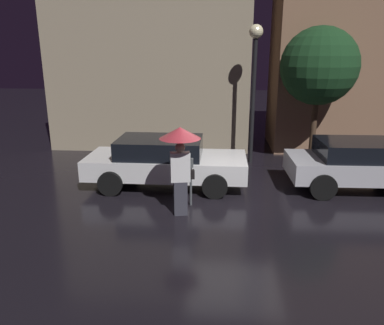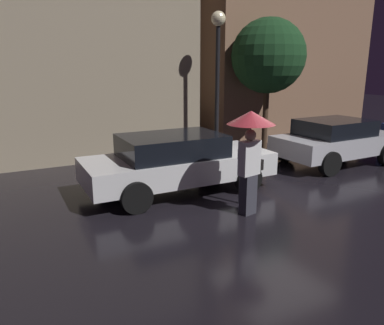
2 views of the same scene
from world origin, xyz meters
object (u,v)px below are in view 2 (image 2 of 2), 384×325
object	(u,v)px
pedestrian_with_umbrella	(250,138)
parking_meter	(241,170)
parked_car_silver	(336,140)
parked_car_white	(177,161)
street_lamp_near	(218,55)

from	to	relation	value
pedestrian_with_umbrella	parking_meter	bearing A→B (deg)	-120.57
parked_car_silver	pedestrian_with_umbrella	size ratio (longest dim) A/B	1.87
parked_car_white	parked_car_silver	xyz separation A→B (m)	(5.49, 0.11, -0.00)
parked_car_white	street_lamp_near	distance (m)	4.50
pedestrian_with_umbrella	street_lamp_near	size ratio (longest dim) A/B	0.46
parked_car_white	street_lamp_near	world-z (taller)	street_lamp_near
pedestrian_with_umbrella	parking_meter	xyz separation A→B (m)	(0.20, 0.57, -0.84)
parked_car_white	pedestrian_with_umbrella	size ratio (longest dim) A/B	2.15
parking_meter	street_lamp_near	bearing A→B (deg)	65.74
pedestrian_with_umbrella	parking_meter	world-z (taller)	pedestrian_with_umbrella
parked_car_silver	street_lamp_near	bearing A→B (deg)	137.80
parking_meter	parked_car_white	bearing A→B (deg)	120.98
parked_car_white	pedestrian_with_umbrella	world-z (taller)	pedestrian_with_umbrella
parking_meter	street_lamp_near	xyz separation A→B (m)	(1.81, 4.01, 2.54)
parked_car_silver	parking_meter	distance (m)	4.88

